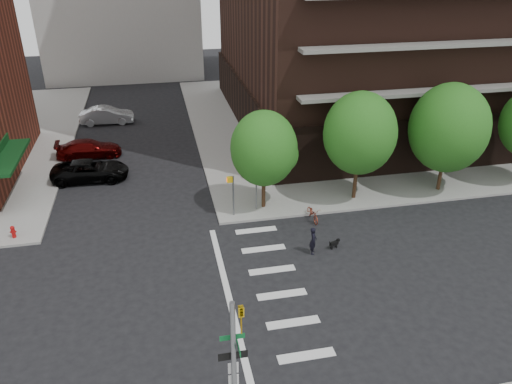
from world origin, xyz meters
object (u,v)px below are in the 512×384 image
(fire_hydrant, at_px, (13,231))
(parked_car_silver, at_px, (107,115))
(parked_car_black, at_px, (90,170))
(scooter, at_px, (313,213))
(dog_walker, at_px, (313,240))
(parked_car_maroon, at_px, (89,149))

(fire_hydrant, height_order, parked_car_silver, parked_car_silver)
(fire_hydrant, bearing_deg, parked_car_black, 63.68)
(fire_hydrant, xyz_separation_m, parked_car_silver, (4.03, 19.40, 0.23))
(fire_hydrant, distance_m, parked_car_black, 8.08)
(fire_hydrant, bearing_deg, parked_car_silver, 78.26)
(parked_car_black, height_order, scooter, parked_car_black)
(dog_walker, bearing_deg, parked_car_silver, 41.45)
(parked_car_maroon, xyz_separation_m, dog_walker, (12.88, -16.21, 0.08))
(parked_car_silver, xyz_separation_m, dog_walker, (11.97, -24.11, 0.00))
(scooter, bearing_deg, parked_car_silver, 119.27)
(scooter, xyz_separation_m, dog_walker, (-1.08, -3.41, 0.34))
(fire_hydrant, distance_m, dog_walker, 16.69)
(fire_hydrant, bearing_deg, dog_walker, -16.38)
(parked_car_black, relative_size, parked_car_maroon, 1.08)
(dog_walker, bearing_deg, fire_hydrant, 88.65)
(parked_car_black, distance_m, parked_car_silver, 12.17)
(scooter, relative_size, dog_walker, 1.08)
(parked_car_maroon, bearing_deg, parked_car_black, -176.79)
(parked_car_black, bearing_deg, fire_hydrant, 156.22)
(scooter, distance_m, dog_walker, 3.59)
(fire_hydrant, distance_m, parked_car_silver, 19.82)
(fire_hydrant, relative_size, parked_car_silver, 0.15)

